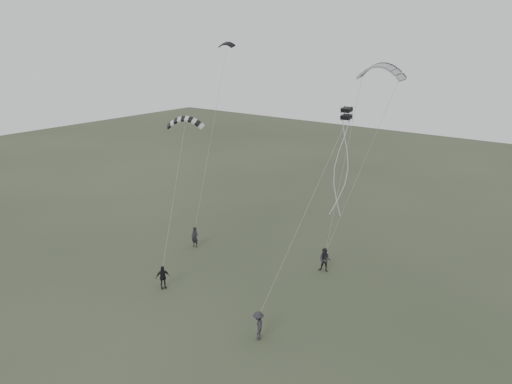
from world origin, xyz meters
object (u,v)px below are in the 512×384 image
Objects in this scene: flyer_right at (325,260)px; kite_box at (347,113)px; flyer_center at (163,277)px; kite_pale_large at (381,66)px; flyer_left at (195,237)px; kite_dark_small at (226,43)px; kite_striped at (185,119)px; flyer_far at (258,325)px.

flyer_right is 12.95m from kite_box.
flyer_center is at bearing -143.22° from flyer_right.
flyer_center is at bearing -123.81° from kite_pale_large.
flyer_left is 20.66m from kite_pale_large.
kite_dark_small is 8.56m from kite_striped.
flyer_center is 0.48× the size of kite_pale_large.
flyer_right is 1.20× the size of kite_dark_small.
flyer_center is 17.39m from kite_box.
kite_box reaches higher than flyer_far.
kite_box is (3.06, -3.65, 12.05)m from flyer_right.
flyer_right is 1.10× the size of flyer_center.
flyer_right is 0.52× the size of kite_pale_large.
flyer_center is at bearing -153.71° from kite_box.
flyer_far is 20.27m from kite_pale_large.
kite_box is (11.00, 5.86, 12.13)m from flyer_center.
kite_striped reaches higher than flyer_far.
flyer_left is at bearing 179.99° from flyer_right.
flyer_far is at bearing -89.05° from kite_pale_large.
flyer_far is at bearing -62.01° from kite_striped.
flyer_right is at bearing 150.50° from flyer_far.
kite_dark_small is 13.64m from kite_pale_large.
flyer_left is 10.68m from kite_striped.
kite_striped is 13.60m from kite_box.
kite_dark_small is 2.34× the size of kite_box.
kite_striped is at bearing -171.71° from flyer_right.
flyer_left is at bearing 55.23° from flyer_center.
kite_box is at bearing -32.12° from kite_striped.
flyer_center is 21.99m from kite_pale_large.
kite_box is (13.50, 0.50, 1.56)m from kite_striped.
flyer_center is 0.95× the size of flyer_far.
kite_striped is at bearing -154.98° from flyer_far.
kite_striped is at bearing 53.89° from flyer_center.
kite_dark_small reaches higher than flyer_far.
flyer_left is 16.80m from kite_dark_small.
kite_box is (14.70, -5.95, -3.94)m from kite_dark_small.
flyer_center is 2.54× the size of kite_box.
kite_box is at bearing -77.89° from kite_pale_large.
flyer_right reaches higher than flyer_left.
flyer_right is 2.79× the size of kite_box.
kite_striped reaches higher than flyer_left.
flyer_left is at bearing -84.18° from kite_dark_small.
flyer_far is 17.04m from kite_striped.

